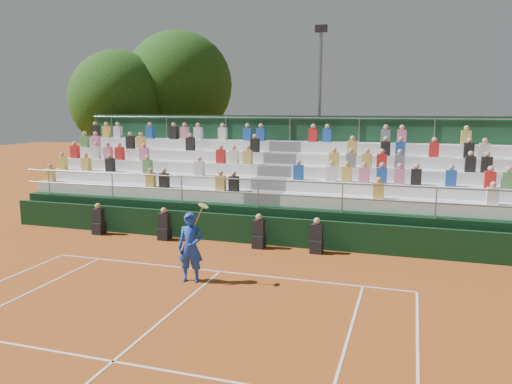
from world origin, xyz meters
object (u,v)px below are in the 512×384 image
(tree_east, at_px, (179,85))
(tree_west, at_px, (118,100))
(floodlight_mast, at_px, (320,100))
(tennis_player, at_px, (191,247))

(tree_east, bearing_deg, tree_west, -134.38)
(floodlight_mast, bearing_deg, tree_east, 169.23)
(tennis_player, distance_m, tree_east, 18.06)
(tennis_player, relative_size, tree_east, 0.24)
(tennis_player, xyz_separation_m, floodlight_mast, (0.96, 13.79, 4.13))
(tennis_player, xyz_separation_m, tree_west, (-10.33, 12.90, 4.20))
(tennis_player, bearing_deg, tree_west, 128.68)
(tennis_player, relative_size, tree_west, 0.28)
(tree_east, height_order, floodlight_mast, tree_east)
(tree_east, relative_size, floodlight_mast, 1.04)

